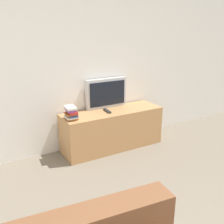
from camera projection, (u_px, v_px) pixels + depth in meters
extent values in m
cube|color=white|center=(44.00, 61.00, 3.39)|extent=(9.00, 0.06, 2.60)
cube|color=tan|center=(112.00, 129.00, 3.87)|extent=(1.49, 0.48, 0.57)
cube|color=silver|center=(106.00, 93.00, 3.89)|extent=(0.65, 0.08, 0.44)
cube|color=black|center=(108.00, 94.00, 3.85)|extent=(0.57, 0.01, 0.36)
cube|color=#995623|center=(72.00, 118.00, 3.43)|extent=(0.13, 0.17, 0.03)
cube|color=silver|center=(71.00, 117.00, 3.40)|extent=(0.14, 0.18, 0.02)
cube|color=#23478E|center=(72.00, 115.00, 3.41)|extent=(0.11, 0.20, 0.02)
cube|color=#995623|center=(71.00, 114.00, 3.39)|extent=(0.14, 0.17, 0.02)
cube|color=#B72D28|center=(72.00, 112.00, 3.39)|extent=(0.11, 0.20, 0.03)
cube|color=#7A3884|center=(70.00, 110.00, 3.37)|extent=(0.11, 0.19, 0.03)
cube|color=silver|center=(70.00, 108.00, 3.37)|extent=(0.14, 0.21, 0.03)
cube|color=#2D2D2D|center=(107.00, 111.00, 3.73)|extent=(0.06, 0.20, 0.02)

